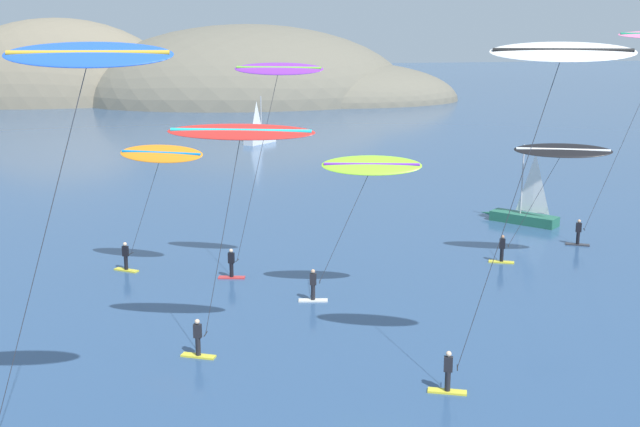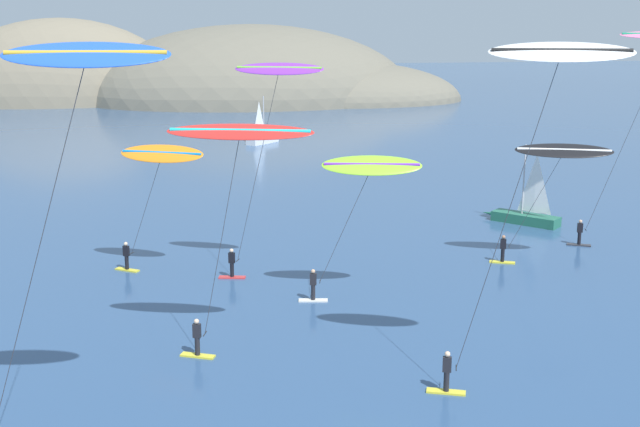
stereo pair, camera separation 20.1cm
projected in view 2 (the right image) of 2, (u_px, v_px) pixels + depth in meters
headland_island at (231, 99)px, 158.65m from camera, size 98.26×55.21×31.03m
sailboat_near at (522, 214)px, 57.68m from camera, size 4.52×5.20×5.70m
sailboat_far at (264, 138)px, 97.56m from camera, size 4.87×4.90×5.70m
kitesurfer_red at (236, 150)px, 32.13m from camera, size 6.07×2.98×10.05m
kitesurfer_black at (559, 159)px, 46.10m from camera, size 6.45×3.32×7.28m
kitesurfer_purple at (274, 90)px, 42.20m from camera, size 5.81×3.11×12.03m
kitesurfer_lime at (366, 177)px, 39.72m from camera, size 6.16×2.43×7.61m
kitesurfer_orange at (159, 163)px, 44.48m from camera, size 5.46×3.47×7.45m
kitesurfer_blue at (76, 95)px, 23.28m from camera, size 7.29×1.98×13.44m
kitesurfer_white at (550, 85)px, 27.77m from camera, size 6.51×3.25×13.36m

